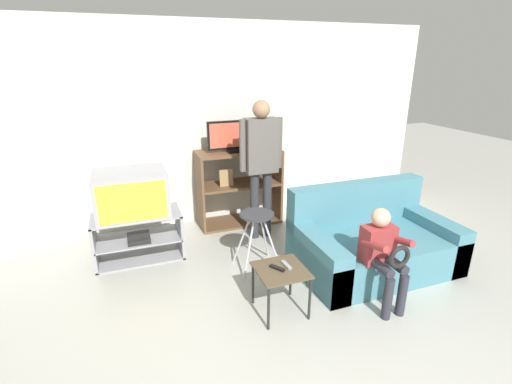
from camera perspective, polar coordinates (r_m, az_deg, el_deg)
wall_back at (r=4.99m, az=-7.00°, el=10.03°), size 6.40×0.06×2.60m
tv_stand at (r=4.38m, az=-17.61°, el=-6.58°), size 0.95×0.48×0.52m
television_main at (r=4.20m, az=-18.62°, el=-0.23°), size 0.75×0.58×0.49m
media_shelf at (r=4.97m, az=-2.65°, el=0.82°), size 1.10×0.46×1.01m
television_flat at (r=4.77m, az=-2.90°, el=8.47°), size 0.77×0.20×0.40m
folding_stool at (r=3.87m, az=0.14°, el=-4.88°), size 0.45×0.40×0.64m
snack_table at (r=3.30m, az=3.84°, el=-12.60°), size 0.43×0.43×0.43m
remote_control_black at (r=3.26m, az=3.28°, el=-11.59°), size 0.11×0.14×0.02m
remote_control_white at (r=3.31m, az=4.68°, el=-11.12°), size 0.05×0.15×0.02m
couch at (r=4.21m, az=17.35°, el=-7.44°), size 1.64×0.99×0.85m
person_standing_adult at (r=4.41m, az=0.78°, el=5.41°), size 0.53×0.21×1.70m
person_seated_child at (r=3.50m, az=18.98°, el=-8.55°), size 0.33×0.43×0.91m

